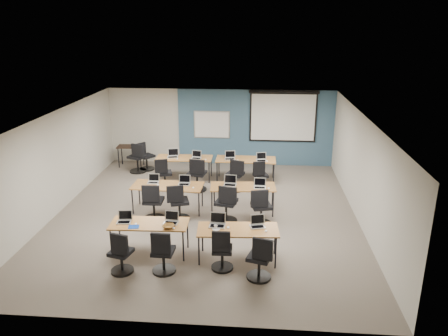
# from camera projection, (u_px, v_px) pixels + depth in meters

# --- Properties ---
(floor) EXTENTS (8.00, 9.00, 0.02)m
(floor) POSITION_uv_depth(u_px,v_px,m) (206.00, 214.00, 11.75)
(floor) COLOR #6B6354
(floor) RESTS_ON ground
(ceiling) EXTENTS (8.00, 9.00, 0.02)m
(ceiling) POSITION_uv_depth(u_px,v_px,m) (204.00, 116.00, 10.89)
(ceiling) COLOR white
(ceiling) RESTS_ON ground
(wall_back) EXTENTS (8.00, 0.04, 2.70)m
(wall_back) POSITION_uv_depth(u_px,v_px,m) (220.00, 127.00, 15.57)
(wall_back) COLOR beige
(wall_back) RESTS_ON ground
(wall_front) EXTENTS (8.00, 0.04, 2.70)m
(wall_front) POSITION_uv_depth(u_px,v_px,m) (171.00, 254.00, 7.07)
(wall_front) COLOR beige
(wall_front) RESTS_ON ground
(wall_left) EXTENTS (0.04, 9.00, 2.70)m
(wall_left) POSITION_uv_depth(u_px,v_px,m) (56.00, 163.00, 11.63)
(wall_left) COLOR beige
(wall_left) RESTS_ON ground
(wall_right) EXTENTS (0.04, 9.00, 2.70)m
(wall_right) POSITION_uv_depth(u_px,v_px,m) (362.00, 171.00, 11.02)
(wall_right) COLOR beige
(wall_right) RESTS_ON ground
(blue_accent_panel) EXTENTS (5.50, 0.04, 2.70)m
(blue_accent_panel) POSITION_uv_depth(u_px,v_px,m) (255.00, 128.00, 15.45)
(blue_accent_panel) COLOR #3D5977
(blue_accent_panel) RESTS_ON wall_back
(whiteboard) EXTENTS (1.28, 0.03, 0.98)m
(whiteboard) POSITION_uv_depth(u_px,v_px,m) (212.00, 125.00, 15.50)
(whiteboard) COLOR #B6BDC0
(whiteboard) RESTS_ON wall_back
(projector_screen) EXTENTS (2.40, 0.10, 1.82)m
(projector_screen) POSITION_uv_depth(u_px,v_px,m) (283.00, 114.00, 15.15)
(projector_screen) COLOR black
(projector_screen) RESTS_ON wall_back
(training_table_front_left) EXTENTS (1.71, 0.71, 0.73)m
(training_table_front_left) POSITION_uv_depth(u_px,v_px,m) (149.00, 225.00, 9.59)
(training_table_front_left) COLOR brown
(training_table_front_left) RESTS_ON floor
(training_table_front_right) EXTENTS (1.73, 0.72, 0.73)m
(training_table_front_right) POSITION_uv_depth(u_px,v_px,m) (238.00, 231.00, 9.32)
(training_table_front_right) COLOR #A46B43
(training_table_front_right) RESTS_ON floor
(training_table_mid_left) EXTENTS (1.91, 0.80, 0.73)m
(training_table_mid_left) POSITION_uv_depth(u_px,v_px,m) (168.00, 187.00, 11.80)
(training_table_mid_left) COLOR brown
(training_table_mid_left) RESTS_ON floor
(training_table_mid_right) EXTENTS (1.74, 0.73, 0.73)m
(training_table_mid_right) POSITION_uv_depth(u_px,v_px,m) (243.00, 188.00, 11.73)
(training_table_mid_right) COLOR brown
(training_table_mid_right) RESTS_ON floor
(training_table_back_left) EXTENTS (1.82, 0.76, 0.73)m
(training_table_back_left) POSITION_uv_depth(u_px,v_px,m) (184.00, 159.00, 14.20)
(training_table_back_left) COLOR #8B5D3C
(training_table_back_left) RESTS_ON floor
(training_table_back_right) EXTENTS (1.92, 0.80, 0.73)m
(training_table_back_right) POSITION_uv_depth(u_px,v_px,m) (246.00, 160.00, 14.04)
(training_table_back_right) COLOR brown
(training_table_back_right) RESTS_ON floor
(laptop_0) EXTENTS (0.31, 0.26, 0.24)m
(laptop_0) POSITION_uv_depth(u_px,v_px,m) (124.00, 219.00, 9.62)
(laptop_0) COLOR #B5B5BC
(laptop_0) RESTS_ON training_table_front_left
(mouse_0) EXTENTS (0.08, 0.10, 0.03)m
(mouse_0) POSITION_uv_depth(u_px,v_px,m) (136.00, 224.00, 9.51)
(mouse_0) COLOR white
(mouse_0) RESTS_ON training_table_front_left
(task_chair_0) EXTENTS (0.47, 0.47, 0.96)m
(task_chair_0) POSITION_uv_depth(u_px,v_px,m) (121.00, 256.00, 8.88)
(task_chair_0) COLOR black
(task_chair_0) RESTS_ON floor
(laptop_1) EXTENTS (0.31, 0.27, 0.24)m
(laptop_1) POSITION_uv_depth(u_px,v_px,m) (171.00, 220.00, 9.59)
(laptop_1) COLOR #AEAEB0
(laptop_1) RESTS_ON training_table_front_left
(mouse_1) EXTENTS (0.06, 0.09, 0.03)m
(mouse_1) POSITION_uv_depth(u_px,v_px,m) (174.00, 228.00, 9.32)
(mouse_1) COLOR white
(mouse_1) RESTS_ON training_table_front_left
(task_chair_1) EXTENTS (0.49, 0.49, 0.97)m
(task_chair_1) POSITION_uv_depth(u_px,v_px,m) (163.00, 256.00, 8.89)
(task_chair_1) COLOR black
(task_chair_1) RESTS_ON floor
(laptop_2) EXTENTS (0.35, 0.29, 0.26)m
(laptop_2) POSITION_uv_depth(u_px,v_px,m) (217.00, 223.00, 9.45)
(laptop_2) COLOR silver
(laptop_2) RESTS_ON training_table_front_right
(mouse_2) EXTENTS (0.09, 0.11, 0.03)m
(mouse_2) POSITION_uv_depth(u_px,v_px,m) (228.00, 227.00, 9.34)
(mouse_2) COLOR white
(mouse_2) RESTS_ON training_table_front_right
(task_chair_2) EXTENTS (0.46, 0.46, 0.95)m
(task_chair_2) POSITION_uv_depth(u_px,v_px,m) (222.00, 253.00, 9.01)
(task_chair_2) COLOR black
(task_chair_2) RESTS_ON floor
(laptop_3) EXTENTS (0.31, 0.27, 0.24)m
(laptop_3) POSITION_uv_depth(u_px,v_px,m) (258.00, 224.00, 9.41)
(laptop_3) COLOR #A8A8AA
(laptop_3) RESTS_ON training_table_front_right
(mouse_3) EXTENTS (0.06, 0.09, 0.03)m
(mouse_3) POSITION_uv_depth(u_px,v_px,m) (266.00, 231.00, 9.19)
(mouse_3) COLOR white
(mouse_3) RESTS_ON training_table_front_right
(task_chair_3) EXTENTS (0.51, 0.50, 0.98)m
(task_chair_3) POSITION_uv_depth(u_px,v_px,m) (260.00, 262.00, 8.66)
(task_chair_3) COLOR black
(task_chair_3) RESTS_ON floor
(laptop_4) EXTENTS (0.30, 0.26, 0.23)m
(laptop_4) POSITION_uv_depth(u_px,v_px,m) (153.00, 181.00, 11.97)
(laptop_4) COLOR #AAAAB4
(laptop_4) RESTS_ON training_table_mid_left
(mouse_4) EXTENTS (0.08, 0.10, 0.03)m
(mouse_4) POSITION_uv_depth(u_px,v_px,m) (158.00, 185.00, 11.78)
(mouse_4) COLOR white
(mouse_4) RESTS_ON training_table_mid_left
(task_chair_4) EXTENTS (0.55, 0.55, 1.03)m
(task_chair_4) POSITION_uv_depth(u_px,v_px,m) (153.00, 205.00, 11.27)
(task_chair_4) COLOR black
(task_chair_4) RESTS_ON floor
(laptop_5) EXTENTS (0.31, 0.27, 0.24)m
(laptop_5) POSITION_uv_depth(u_px,v_px,m) (184.00, 182.00, 11.85)
(laptop_5) COLOR #AAAAAF
(laptop_5) RESTS_ON training_table_mid_left
(mouse_5) EXTENTS (0.06, 0.09, 0.03)m
(mouse_5) POSITION_uv_depth(u_px,v_px,m) (193.00, 188.00, 11.58)
(mouse_5) COLOR white
(mouse_5) RESTS_ON training_table_mid_left
(task_chair_5) EXTENTS (0.54, 0.53, 1.01)m
(task_chair_5) POSITION_uv_depth(u_px,v_px,m) (178.00, 205.00, 11.29)
(task_chair_5) COLOR black
(task_chair_5) RESTS_ON floor
(laptop_6) EXTENTS (0.34, 0.29, 0.26)m
(laptop_6) POSITION_uv_depth(u_px,v_px,m) (230.00, 183.00, 11.80)
(laptop_6) COLOR #B8B8C0
(laptop_6) RESTS_ON training_table_mid_right
(mouse_6) EXTENTS (0.06, 0.09, 0.03)m
(mouse_6) POSITION_uv_depth(u_px,v_px,m) (233.00, 187.00, 11.60)
(mouse_6) COLOR white
(mouse_6) RESTS_ON training_table_mid_right
(task_chair_6) EXTENTS (0.58, 0.58, 1.05)m
(task_chair_6) POSITION_uv_depth(u_px,v_px,m) (227.00, 207.00, 11.13)
(task_chair_6) COLOR black
(task_chair_6) RESTS_ON floor
(laptop_7) EXTENTS (0.32, 0.27, 0.24)m
(laptop_7) POSITION_uv_depth(u_px,v_px,m) (260.00, 185.00, 11.61)
(laptop_7) COLOR #ADADAF
(laptop_7) RESTS_ON training_table_mid_right
(mouse_7) EXTENTS (0.08, 0.11, 0.03)m
(mouse_7) POSITION_uv_depth(u_px,v_px,m) (269.00, 188.00, 11.54)
(mouse_7) COLOR white
(mouse_7) RESTS_ON training_table_mid_right
(task_chair_7) EXTENTS (0.54, 0.54, 1.02)m
(task_chair_7) POSITION_uv_depth(u_px,v_px,m) (261.00, 210.00, 10.98)
(task_chair_7) COLOR black
(task_chair_7) RESTS_ON floor
(laptop_8) EXTENTS (0.35, 0.30, 0.26)m
(laptop_8) POSITION_uv_depth(u_px,v_px,m) (173.00, 155.00, 14.23)
(laptop_8) COLOR #A7A7A9
(laptop_8) RESTS_ON training_table_back_left
(mouse_8) EXTENTS (0.09, 0.11, 0.03)m
(mouse_8) POSITION_uv_depth(u_px,v_px,m) (177.00, 159.00, 14.01)
(mouse_8) COLOR white
(mouse_8) RESTS_ON training_table_back_left
(task_chair_8) EXTENTS (0.49, 0.48, 0.97)m
(task_chair_8) POSITION_uv_depth(u_px,v_px,m) (164.00, 176.00, 13.51)
(task_chair_8) COLOR black
(task_chair_8) RESTS_ON floor
(laptop_9) EXTENTS (0.31, 0.27, 0.24)m
(laptop_9) POSITION_uv_depth(u_px,v_px,m) (196.00, 156.00, 14.10)
(laptop_9) COLOR silver
(laptop_9) RESTS_ON training_table_back_left
(mouse_9) EXTENTS (0.07, 0.10, 0.03)m
(mouse_9) POSITION_uv_depth(u_px,v_px,m) (206.00, 160.00, 13.94)
(mouse_9) COLOR white
(mouse_9) RESTS_ON training_table_back_left
(task_chair_9) EXTENTS (0.58, 0.58, 1.05)m
(task_chair_9) POSITION_uv_depth(u_px,v_px,m) (197.00, 177.00, 13.25)
(task_chair_9) COLOR black
(task_chair_9) RESTS_ON floor
(laptop_10) EXTENTS (0.33, 0.28, 0.25)m
(laptop_10) POSITION_uv_depth(u_px,v_px,m) (230.00, 157.00, 14.03)
(laptop_10) COLOR #B6B6B6
(laptop_10) RESTS_ON training_table_back_right
(mouse_10) EXTENTS (0.07, 0.10, 0.03)m
(mouse_10) POSITION_uv_depth(u_px,v_px,m) (238.00, 160.00, 13.88)
(mouse_10) COLOR white
(mouse_10) RESTS_ON training_table_back_right
(task_chair_10) EXTENTS (0.57, 0.54, 1.02)m
(task_chair_10) POSITION_uv_depth(u_px,v_px,m) (235.00, 178.00, 13.27)
(task_chair_10) COLOR black
(task_chair_10) RESTS_ON floor
(laptop_11) EXTENTS (0.32, 0.27, 0.24)m
(laptop_11) POSITION_uv_depth(u_px,v_px,m) (261.00, 159.00, 13.88)
(laptop_11) COLOR #BDBDBD
(laptop_11) RESTS_ON training_table_back_right
(mouse_11) EXTENTS (0.09, 0.12, 0.04)m
(mouse_11) POSITION_uv_depth(u_px,v_px,m) (267.00, 161.00, 13.79)
(mouse_11) COLOR white
(mouse_11) RESTS_ON training_table_back_right
(task_chair_11) EXTENTS (0.47, 0.46, 0.95)m
(task_chair_11) POSITION_uv_depth(u_px,v_px,m) (260.00, 178.00, 13.36)
(task_chair_11) COLOR black
(task_chair_11) RESTS_ON floor
(blue_mousepad) EXTENTS (0.26, 0.23, 0.01)m
(blue_mousepad) POSITION_uv_depth(u_px,v_px,m) (134.00, 227.00, 9.39)
(blue_mousepad) COLOR #0E37A0
(blue_mousepad) RESTS_ON training_table_front_left
(snack_bowl) EXTENTS (0.29, 0.29, 0.07)m
(snack_bowl) POSITION_uv_depth(u_px,v_px,m) (168.00, 226.00, 9.35)
(snack_bowl) COLOR brown
(snack_bowl) RESTS_ON training_table_front_left
(snack_plate) EXTENTS (0.18, 0.18, 0.01)m
(snack_plate) POSITION_uv_depth(u_px,v_px,m) (216.00, 229.00, 9.28)
(snack_plate) COLOR white
(snack_plate) RESTS_ON training_table_front_right
(coffee_cup) EXTENTS (0.09, 0.09, 0.06)m
(coffee_cup) POSITION_uv_depth(u_px,v_px,m) (216.00, 227.00, 9.30)
(coffee_cup) COLOR silver
(coffee_cup) RESTS_ON snack_plate
(utility_table) EXTENTS (0.91, 0.51, 0.75)m
(utility_table) POSITION_uv_depth(u_px,v_px,m) (131.00, 149.00, 15.46)
(utility_table) COLOR black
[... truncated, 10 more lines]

